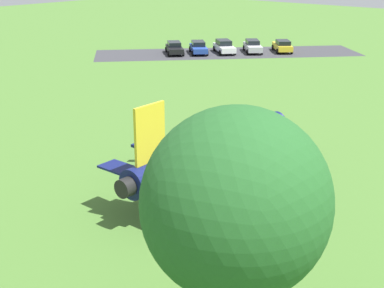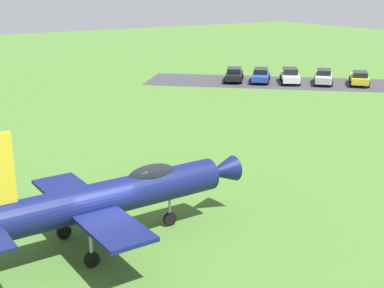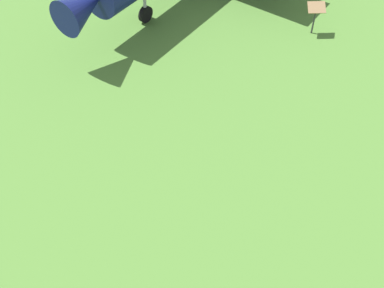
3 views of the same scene
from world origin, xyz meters
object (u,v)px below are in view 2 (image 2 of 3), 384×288
Objects in this scene: parked_car_yellow at (359,78)px; parked_car_black at (234,74)px; info_plaque at (64,185)px; parked_car_blue at (261,75)px; parked_car_silver at (324,77)px; display_jet at (108,197)px; parked_car_white at (290,75)px.

parked_car_black is at bearing 93.54° from parked_car_yellow.
info_plaque is 0.25× the size of parked_car_blue.
parked_car_silver reaches higher than parked_car_yellow.
parked_car_silver is (2.62, 2.60, 0.01)m from parked_car_yellow.
parked_car_white is at bearing 35.17° from display_jet.
parked_car_silver reaches higher than parked_car_blue.
parked_car_white reaches higher than parked_car_silver.
parked_car_yellow reaches higher than parked_car_blue.
display_jet is 2.79× the size of parked_car_blue.
display_jet is at bearing -15.00° from parked_car_white.
parked_car_yellow is at bearing 91.22° from parked_car_silver.
display_jet is 5.30m from info_plaque.
display_jet is at bearing -5.81° from parked_car_blue.
parked_car_blue is at bearing 88.61° from parked_car_black.
parked_car_white reaches higher than parked_car_blue.
info_plaque is 37.00m from parked_car_white.
parked_car_white is (23.66, -32.01, -1.25)m from display_jet.
parked_car_blue reaches higher than parked_car_black.
info_plaque is 35.64m from parked_car_black.
parked_car_yellow is 0.97× the size of parked_car_silver.
parked_car_black is (9.11, 9.66, -0.01)m from parked_car_yellow.
parked_car_silver is 1.00× the size of parked_car_blue.
parked_car_silver is 0.95× the size of parked_car_white.
parked_car_yellow is 0.97× the size of parked_car_black.
parked_car_silver is at bearing 30.26° from display_jet.
display_jet is 2.80× the size of parked_car_black.
parked_car_blue is at bearing -86.14° from parked_car_silver.
parked_car_yellow is at bearing 25.31° from display_jet.
parked_car_silver is 1.00× the size of parked_car_black.
display_jet reaches higher than parked_car_silver.
info_plaque is 39.61m from parked_car_yellow.
parked_car_white is at bearing 92.80° from parked_car_yellow.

